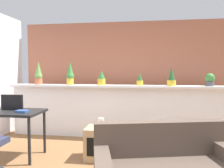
% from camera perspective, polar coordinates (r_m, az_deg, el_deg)
% --- Properties ---
extents(divider_wall, '(4.62, 0.16, 1.05)m').
position_cam_1_polar(divider_wall, '(4.62, 1.97, -7.31)').
color(divider_wall, white).
rests_on(divider_wall, ground).
extents(plant_shelf, '(4.62, 0.34, 0.04)m').
position_cam_1_polar(plant_shelf, '(4.51, 1.93, -0.56)').
color(plant_shelf, white).
rests_on(plant_shelf, divider_wall).
extents(brick_wall_behind, '(4.62, 0.10, 2.50)m').
position_cam_1_polar(brick_wall_behind, '(5.14, 2.73, 1.89)').
color(brick_wall_behind, '#AD664C').
rests_on(brick_wall_behind, ground).
extents(potted_plant_0, '(0.16, 0.16, 0.49)m').
position_cam_1_polar(potted_plant_0, '(4.98, -18.40, 2.42)').
color(potted_plant_0, '#C66B42').
rests_on(potted_plant_0, plant_shelf).
extents(potted_plant_1, '(0.16, 0.16, 0.50)m').
position_cam_1_polar(potted_plant_1, '(4.75, -10.76, 2.60)').
color(potted_plant_1, gold).
rests_on(potted_plant_1, plant_shelf).
extents(potted_plant_2, '(0.16, 0.16, 0.30)m').
position_cam_1_polar(potted_plant_2, '(4.53, -2.74, 1.58)').
color(potted_plant_2, gold).
rests_on(potted_plant_2, plant_shelf).
extents(potted_plant_3, '(0.13, 0.13, 0.27)m').
position_cam_1_polar(potted_plant_3, '(4.47, 7.19, 1.08)').
color(potted_plant_3, gold).
rests_on(potted_plant_3, plant_shelf).
extents(potted_plant_4, '(0.17, 0.17, 0.37)m').
position_cam_1_polar(potted_plant_4, '(4.49, 15.08, 1.65)').
color(potted_plant_4, gold).
rests_on(potted_plant_4, plant_shelf).
extents(potted_plant_5, '(0.18, 0.18, 0.25)m').
position_cam_1_polar(potted_plant_5, '(4.65, 23.90, 1.06)').
color(potted_plant_5, '#4C4C51').
rests_on(potted_plant_5, plant_shelf).
extents(desk, '(1.10, 0.60, 0.75)m').
position_cam_1_polar(desk, '(3.95, -25.29, -7.47)').
color(desk, black).
rests_on(desk, ground).
extents(tv_monitor, '(0.37, 0.04, 0.25)m').
position_cam_1_polar(tv_monitor, '(3.97, -24.36, -4.32)').
color(tv_monitor, black).
rests_on(tv_monitor, desk).
extents(side_cube_shelf, '(0.40, 0.41, 0.50)m').
position_cam_1_polar(side_cube_shelf, '(3.62, -3.48, -14.95)').
color(side_cube_shelf, tan).
rests_on(side_cube_shelf, ground).
extents(vase_on_shelf, '(0.09, 0.09, 0.15)m').
position_cam_1_polar(vase_on_shelf, '(3.55, -2.84, -9.90)').
color(vase_on_shelf, silver).
rests_on(vase_on_shelf, side_cube_shelf).
extents(book_on_desk, '(0.17, 0.13, 0.04)m').
position_cam_1_polar(book_on_desk, '(3.69, -22.19, -6.55)').
color(book_on_desk, '#2D4C8C').
rests_on(book_on_desk, desk).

